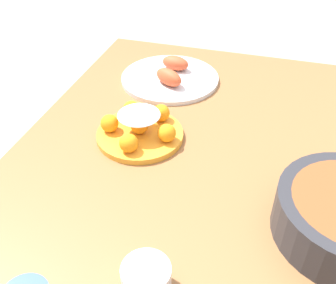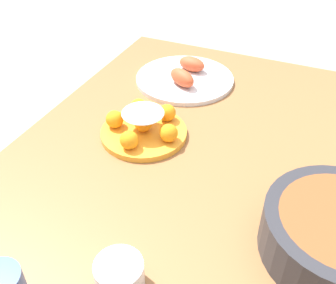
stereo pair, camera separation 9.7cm
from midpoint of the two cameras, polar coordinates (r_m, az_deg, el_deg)
dining_table at (r=1.00m, az=6.61°, el=-8.59°), size 1.38×0.98×0.70m
cake_plate at (r=1.04m, az=-0.90°, el=2.18°), size 0.23×0.23×0.08m
seafood_platter at (r=1.30m, az=4.67°, el=9.33°), size 0.32×0.32×0.07m
cup_far at (r=0.72m, az=-3.04°, el=-18.98°), size 0.09×0.09×0.06m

